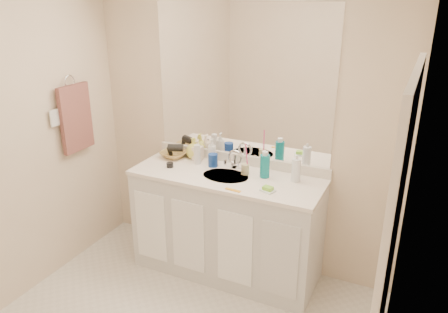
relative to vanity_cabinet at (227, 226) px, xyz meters
name	(u,v)px	position (x,y,z in m)	size (l,w,h in m)	color
wall_back	(241,126)	(0.00, 0.28, 0.77)	(2.60, 0.02, 2.40)	beige
wall_right	(396,242)	(1.30, -1.02, 0.77)	(0.02, 2.60, 2.40)	beige
vanity_cabinet	(227,226)	(0.00, 0.00, 0.00)	(1.50, 0.55, 0.85)	silver
countertop	(227,176)	(0.00, 0.00, 0.44)	(1.52, 0.57, 0.03)	white
backsplash	(240,159)	(0.00, 0.26, 0.50)	(1.52, 0.03, 0.08)	silver
sink_basin	(226,177)	(0.00, -0.02, 0.44)	(0.37, 0.37, 0.02)	silver
faucet	(235,161)	(0.00, 0.16, 0.51)	(0.02, 0.02, 0.11)	silver
mirror	(242,82)	(0.00, 0.27, 1.14)	(1.48, 0.01, 1.20)	white
blue_mug	(213,160)	(-0.18, 0.11, 0.51)	(0.08, 0.08, 0.11)	navy
tan_cup	(245,169)	(0.12, 0.07, 0.50)	(0.06, 0.06, 0.08)	tan
toothbrush	(247,156)	(0.13, 0.07, 0.60)	(0.01, 0.01, 0.21)	#E23B81
mouthwash_bottle	(265,166)	(0.28, 0.09, 0.54)	(0.08, 0.08, 0.18)	#0A7680
clear_pump_bottle	(296,170)	(0.52, 0.12, 0.54)	(0.07, 0.07, 0.18)	white
soap_dish	(268,191)	(0.39, -0.15, 0.46)	(0.10, 0.08, 0.01)	white
green_soap	(268,188)	(0.39, -0.15, 0.48)	(0.07, 0.05, 0.02)	#81D032
orange_comb	(233,190)	(0.16, -0.24, 0.46)	(0.12, 0.03, 0.01)	orange
dark_jar	(170,165)	(-0.48, -0.06, 0.47)	(0.06, 0.06, 0.04)	black
extra_white_bottle	(197,154)	(-0.32, 0.11, 0.54)	(0.05, 0.05, 0.16)	silver
soap_bottle_white	(212,151)	(-0.22, 0.18, 0.56)	(0.08, 0.08, 0.21)	silver
soap_bottle_cream	(198,150)	(-0.36, 0.19, 0.54)	(0.08, 0.08, 0.18)	#FDE7CE
soap_bottle_yellow	(194,148)	(-0.41, 0.21, 0.55)	(0.14, 0.14, 0.18)	#D3D052
wicker_basket	(174,154)	(-0.57, 0.15, 0.48)	(0.22, 0.22, 0.05)	#A38041
hair_dryer	(176,148)	(-0.55, 0.15, 0.54)	(0.07, 0.07, 0.13)	black
towel_ring	(69,81)	(-1.27, -0.25, 1.12)	(0.11, 0.11, 0.01)	silver
hand_towel	(76,118)	(-1.25, -0.25, 0.82)	(0.04, 0.32, 0.55)	brown
switch_plate	(55,118)	(-1.27, -0.45, 0.88)	(0.01, 0.09, 0.13)	silver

